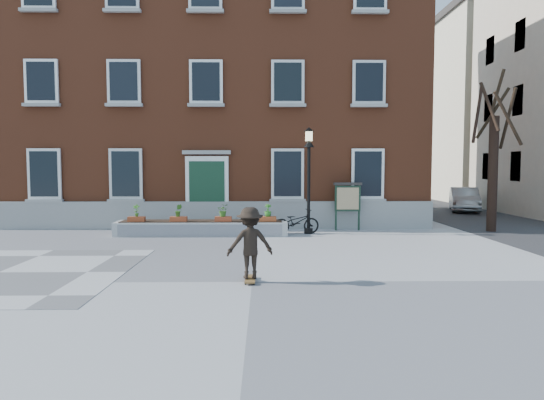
{
  "coord_description": "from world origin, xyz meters",
  "views": [
    {
      "loc": [
        0.26,
        -10.35,
        2.5
      ],
      "look_at": [
        0.5,
        4.0,
        1.5
      ],
      "focal_mm": 32.0,
      "sensor_mm": 36.0,
      "label": 1
    }
  ],
  "objects_px": {
    "parked_car": "(464,199)",
    "notice_board": "(348,198)",
    "bicycle": "(296,222)",
    "lamp_post": "(309,165)",
    "skateboarder": "(250,243)"
  },
  "relations": [
    {
      "from": "parked_car",
      "to": "notice_board",
      "type": "height_order",
      "value": "notice_board"
    },
    {
      "from": "bicycle",
      "to": "lamp_post",
      "type": "relative_size",
      "value": 0.44
    },
    {
      "from": "skateboarder",
      "to": "bicycle",
      "type": "bearing_deg",
      "value": 78.47
    },
    {
      "from": "lamp_post",
      "to": "parked_car",
      "type": "bearing_deg",
      "value": 42.62
    },
    {
      "from": "lamp_post",
      "to": "bicycle",
      "type": "bearing_deg",
      "value": -164.05
    },
    {
      "from": "lamp_post",
      "to": "skateboarder",
      "type": "bearing_deg",
      "value": -104.67
    },
    {
      "from": "skateboarder",
      "to": "parked_car",
      "type": "bearing_deg",
      "value": 54.82
    },
    {
      "from": "bicycle",
      "to": "parked_car",
      "type": "distance_m",
      "value": 13.25
    },
    {
      "from": "notice_board",
      "to": "skateboarder",
      "type": "xyz_separation_m",
      "value": [
        -3.56,
        -8.38,
        -0.42
      ]
    },
    {
      "from": "notice_board",
      "to": "bicycle",
      "type": "bearing_deg",
      "value": -153.59
    },
    {
      "from": "notice_board",
      "to": "parked_car",
      "type": "bearing_deg",
      "value": 44.84
    },
    {
      "from": "lamp_post",
      "to": "skateboarder",
      "type": "distance_m",
      "value": 7.92
    },
    {
      "from": "lamp_post",
      "to": "skateboarder",
      "type": "xyz_separation_m",
      "value": [
        -1.96,
        -7.48,
        -1.69
      ]
    },
    {
      "from": "bicycle",
      "to": "parked_car",
      "type": "xyz_separation_m",
      "value": [
        9.89,
        8.81,
        0.21
      ]
    },
    {
      "from": "lamp_post",
      "to": "notice_board",
      "type": "bearing_deg",
      "value": 29.11
    }
  ]
}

